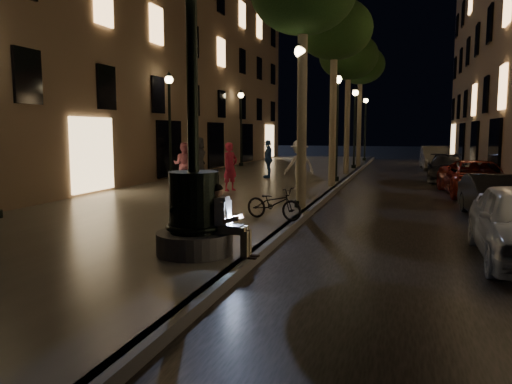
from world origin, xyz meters
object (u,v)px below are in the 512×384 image
(tree_third, at_px, (349,57))
(car_third, at_px, (476,178))
(lamp_curb_b, at_px, (337,112))
(lamp_left_b, at_px, (170,112))
(lamp_curb_d, at_px, (365,120))
(lamp_curb_a, at_px, (300,102))
(pedestrian_red, at_px, (230,167))
(lamp_curb_c, at_px, (355,117))
(bicycle, at_px, (274,203))
(pedestrian_pink, at_px, (184,164))
(tree_far, at_px, (361,66))
(car_second, at_px, (495,197))
(car_rear, at_px, (447,168))
(car_fifth, at_px, (435,158))
(lamp_left_c, at_px, (241,118))
(pedestrian_white, at_px, (299,165))
(pedestrian_blue, at_px, (268,159))
(fountain_lamppost, at_px, (194,199))
(tree_second, at_px, (334,31))
(seated_man_laptop, at_px, (226,218))
(stroller, at_px, (213,180))

(tree_third, distance_m, car_third, 9.91)
(lamp_curb_b, height_order, car_third, lamp_curb_b)
(car_third, bearing_deg, lamp_left_b, 174.16)
(lamp_curb_b, height_order, lamp_curb_d, same)
(lamp_curb_a, relative_size, pedestrian_red, 2.68)
(lamp_curb_c, distance_m, bicycle, 18.36)
(lamp_curb_a, height_order, pedestrian_pink, lamp_curb_a)
(bicycle, bearing_deg, tree_far, 14.85)
(car_second, distance_m, bicycle, 6.22)
(car_rear, bearing_deg, lamp_curb_c, 138.98)
(tree_far, relative_size, car_second, 2.02)
(car_fifth, height_order, pedestrian_red, pedestrian_red)
(lamp_curb_b, distance_m, lamp_left_c, 10.70)
(pedestrian_pink, bearing_deg, car_third, 177.05)
(lamp_curb_a, distance_m, pedestrian_white, 4.86)
(tree_far, distance_m, bicycle, 20.99)
(car_fifth, distance_m, pedestrian_red, 17.63)
(lamp_curb_a, distance_m, car_fifth, 19.68)
(tree_third, bearing_deg, car_second, -64.82)
(pedestrian_red, distance_m, pedestrian_blue, 5.41)
(pedestrian_white, relative_size, bicycle, 1.20)
(lamp_curb_d, relative_size, car_rear, 1.09)
(lamp_curb_a, height_order, car_second, lamp_curb_a)
(lamp_curb_c, xyz_separation_m, lamp_curb_d, (0.00, 8.00, 0.00))
(car_third, relative_size, car_fifth, 1.07)
(fountain_lamppost, height_order, lamp_left_c, fountain_lamppost)
(lamp_curb_a, bearing_deg, lamp_left_b, 139.80)
(tree_far, height_order, lamp_curb_c, tree_far)
(car_third, bearing_deg, car_second, -96.94)
(lamp_curb_c, relative_size, pedestrian_white, 2.56)
(car_second, relative_size, bicycle, 2.38)
(lamp_left_c, relative_size, bicycle, 3.08)
(lamp_curb_b, relative_size, lamp_left_b, 1.00)
(tree_far, bearing_deg, car_second, -73.15)
(tree_second, relative_size, lamp_curb_c, 1.54)
(lamp_curb_c, relative_size, lamp_left_c, 1.00)
(fountain_lamppost, height_order, lamp_curb_d, fountain_lamppost)
(tree_second, relative_size, pedestrian_red, 4.12)
(tree_second, bearing_deg, pedestrian_white, -120.35)
(seated_man_laptop, bearing_deg, car_second, 50.81)
(lamp_curb_c, relative_size, pedestrian_pink, 2.73)
(fountain_lamppost, distance_m, car_second, 9.00)
(lamp_curb_c, height_order, car_fifth, lamp_curb_c)
(pedestrian_blue, distance_m, bicycle, 11.27)
(lamp_curb_d, height_order, stroller, lamp_curb_d)
(pedestrian_red, distance_m, pedestrian_pink, 2.58)
(tree_second, relative_size, lamp_left_c, 1.54)
(lamp_curb_d, bearing_deg, tree_second, -89.68)
(fountain_lamppost, height_order, pedestrian_pink, fountain_lamppost)
(fountain_lamppost, distance_m, tree_third, 18.68)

